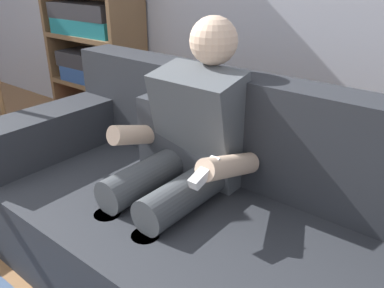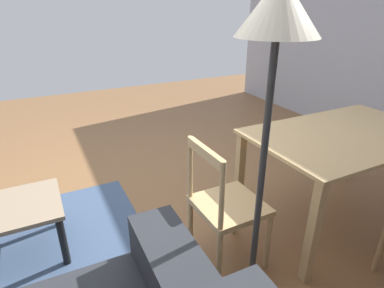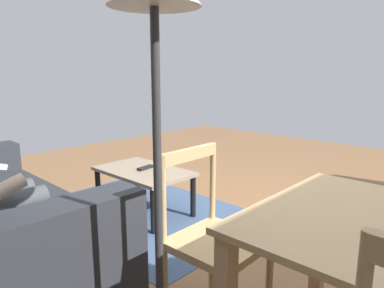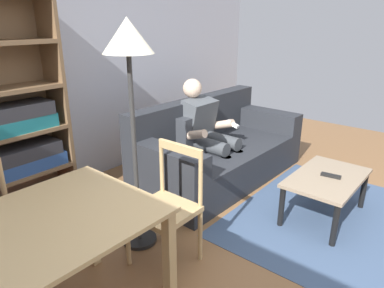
{
  "view_description": "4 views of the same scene",
  "coord_description": "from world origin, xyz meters",
  "px_view_note": "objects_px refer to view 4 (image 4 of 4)",
  "views": [
    {
      "loc": [
        1.95,
        0.43,
        1.32
      ],
      "look_at": [
        1.11,
        1.5,
        0.7
      ],
      "focal_mm": 36.65,
      "sensor_mm": 36.0,
      "label": 1
    },
    {
      "loc": [
        0.61,
        2.39,
        1.65
      ],
      "look_at": [
        -0.14,
        0.89,
        0.9
      ],
      "focal_mm": 29.67,
      "sensor_mm": 36.0,
      "label": 2
    },
    {
      "loc": [
        -1.4,
        2.23,
        1.27
      ],
      "look_at": [
        -0.14,
        0.89,
        0.9
      ],
      "focal_mm": 33.08,
      "sensor_mm": 36.0,
      "label": 3
    },
    {
      "loc": [
        -1.93,
        -0.61,
        1.74
      ],
      "look_at": [
        -0.14,
        0.89,
        0.9
      ],
      "focal_mm": 32.49,
      "sensor_mm": 36.0,
      "label": 4
    }
  ],
  "objects_px": {
    "dining_chair_facing_couch": "(166,208)",
    "tv_remote": "(331,176)",
    "couch": "(216,151)",
    "coffee_table": "(327,182)",
    "bookshelf": "(16,129)",
    "dining_table": "(17,254)",
    "person_lounging": "(206,131)",
    "floor_lamp": "(129,59)"
  },
  "relations": [
    {
      "from": "dining_table",
      "to": "couch",
      "type": "bearing_deg",
      "value": 13.8
    },
    {
      "from": "tv_remote",
      "to": "floor_lamp",
      "type": "bearing_deg",
      "value": 135.16
    },
    {
      "from": "tv_remote",
      "to": "floor_lamp",
      "type": "height_order",
      "value": "floor_lamp"
    },
    {
      "from": "tv_remote",
      "to": "dining_chair_facing_couch",
      "type": "xyz_separation_m",
      "value": [
        -1.39,
        0.7,
        0.02
      ]
    },
    {
      "from": "coffee_table",
      "to": "tv_remote",
      "type": "height_order",
      "value": "tv_remote"
    },
    {
      "from": "coffee_table",
      "to": "floor_lamp",
      "type": "bearing_deg",
      "value": 143.19
    },
    {
      "from": "tv_remote",
      "to": "couch",
      "type": "bearing_deg",
      "value": 79.52
    },
    {
      "from": "person_lounging",
      "to": "floor_lamp",
      "type": "bearing_deg",
      "value": -166.31
    },
    {
      "from": "coffee_table",
      "to": "floor_lamp",
      "type": "relative_size",
      "value": 0.5
    },
    {
      "from": "dining_chair_facing_couch",
      "to": "dining_table",
      "type": "bearing_deg",
      "value": -179.97
    },
    {
      "from": "person_lounging",
      "to": "dining_table",
      "type": "bearing_deg",
      "value": -164.44
    },
    {
      "from": "dining_chair_facing_couch",
      "to": "floor_lamp",
      "type": "distance_m",
      "value": 1.09
    },
    {
      "from": "bookshelf",
      "to": "person_lounging",
      "type": "bearing_deg",
      "value": -28.09
    },
    {
      "from": "floor_lamp",
      "to": "coffee_table",
      "type": "bearing_deg",
      "value": -36.81
    },
    {
      "from": "tv_remote",
      "to": "person_lounging",
      "type": "bearing_deg",
      "value": 85.25
    },
    {
      "from": "tv_remote",
      "to": "bookshelf",
      "type": "xyz_separation_m",
      "value": [
        -1.71,
        2.24,
        0.39
      ]
    },
    {
      "from": "dining_table",
      "to": "floor_lamp",
      "type": "bearing_deg",
      "value": 17.81
    },
    {
      "from": "couch",
      "to": "dining_table",
      "type": "relative_size",
      "value": 1.46
    },
    {
      "from": "person_lounging",
      "to": "floor_lamp",
      "type": "distance_m",
      "value": 1.62
    },
    {
      "from": "person_lounging",
      "to": "floor_lamp",
      "type": "xyz_separation_m",
      "value": [
        -1.3,
        -0.32,
        0.91
      ]
    },
    {
      "from": "coffee_table",
      "to": "dining_chair_facing_couch",
      "type": "relative_size",
      "value": 0.98
    },
    {
      "from": "couch",
      "to": "tv_remote",
      "type": "distance_m",
      "value": 1.32
    },
    {
      "from": "coffee_table",
      "to": "dining_table",
      "type": "bearing_deg",
      "value": 164.39
    },
    {
      "from": "person_lounging",
      "to": "dining_table",
      "type": "distance_m",
      "value": 2.46
    },
    {
      "from": "couch",
      "to": "floor_lamp",
      "type": "relative_size",
      "value": 1.19
    },
    {
      "from": "dining_table",
      "to": "floor_lamp",
      "type": "xyz_separation_m",
      "value": [
        1.06,
        0.34,
        0.82
      ]
    },
    {
      "from": "person_lounging",
      "to": "dining_chair_facing_couch",
      "type": "bearing_deg",
      "value": -153.56
    },
    {
      "from": "dining_chair_facing_couch",
      "to": "tv_remote",
      "type": "bearing_deg",
      "value": -26.9
    },
    {
      "from": "couch",
      "to": "floor_lamp",
      "type": "distance_m",
      "value": 1.87
    },
    {
      "from": "tv_remote",
      "to": "dining_table",
      "type": "bearing_deg",
      "value": 156.41
    },
    {
      "from": "dining_table",
      "to": "person_lounging",
      "type": "bearing_deg",
      "value": 15.56
    },
    {
      "from": "couch",
      "to": "tv_remote",
      "type": "bearing_deg",
      "value": -93.05
    },
    {
      "from": "coffee_table",
      "to": "tv_remote",
      "type": "relative_size",
      "value": 5.16
    },
    {
      "from": "person_lounging",
      "to": "coffee_table",
      "type": "relative_size",
      "value": 1.29
    },
    {
      "from": "coffee_table",
      "to": "tv_remote",
      "type": "distance_m",
      "value": 0.07
    },
    {
      "from": "dining_chair_facing_couch",
      "to": "bookshelf",
      "type": "bearing_deg",
      "value": 101.67
    },
    {
      "from": "dining_table",
      "to": "dining_chair_facing_couch",
      "type": "relative_size",
      "value": 1.59
    },
    {
      "from": "bookshelf",
      "to": "dining_chair_facing_couch",
      "type": "distance_m",
      "value": 1.61
    },
    {
      "from": "bookshelf",
      "to": "dining_chair_facing_couch",
      "type": "relative_size",
      "value": 2.2
    },
    {
      "from": "dining_chair_facing_couch",
      "to": "couch",
      "type": "bearing_deg",
      "value": 22.82
    },
    {
      "from": "floor_lamp",
      "to": "dining_chair_facing_couch",
      "type": "bearing_deg",
      "value": -93.57
    },
    {
      "from": "tv_remote",
      "to": "dining_chair_facing_couch",
      "type": "distance_m",
      "value": 1.56
    }
  ]
}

